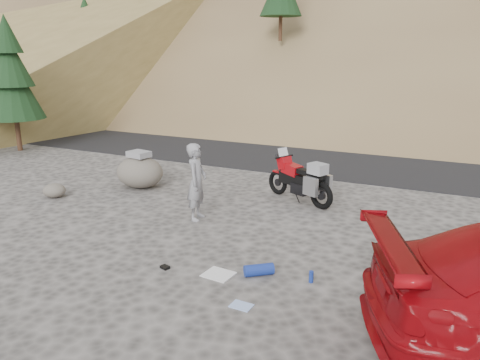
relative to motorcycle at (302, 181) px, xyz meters
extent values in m
plane|color=#3F3D3A|center=(-0.92, -3.14, -0.56)|extent=(140.00, 140.00, 0.00)
cube|color=black|center=(-0.92, 5.86, -0.56)|extent=(120.00, 7.00, 0.05)
cube|color=olive|center=(-30.92, 16.86, 1.44)|extent=(45.29, 46.00, 24.26)
cylinder|color=#382114|center=(-4.92, 10.86, 4.33)|extent=(0.17, 0.17, 1.40)
cylinder|color=#382114|center=(-18.92, 12.86, 3.01)|extent=(0.15, 0.15, 1.26)
cone|color=black|center=(-18.92, 12.86, 4.40)|extent=(1.80, 1.80, 2.03)
cone|color=black|center=(-18.92, 12.86, 5.16)|extent=(1.35, 1.35, 1.58)
cone|color=black|center=(-18.92, 12.86, 5.93)|extent=(0.90, 0.90, 1.13)
cylinder|color=#382114|center=(-11.92, 1.36, 0.21)|extent=(0.18, 0.18, 1.54)
cone|color=black|center=(-11.92, 1.36, 1.91)|extent=(2.20, 2.20, 2.47)
cone|color=black|center=(-11.92, 1.36, 2.85)|extent=(1.65, 1.65, 1.93)
cone|color=black|center=(-11.92, 1.36, 3.78)|extent=(1.10, 1.10, 1.39)
torus|color=black|center=(-0.80, 0.37, -0.23)|extent=(0.64, 0.38, 0.65)
cylinder|color=black|center=(-0.80, 0.37, -0.23)|extent=(0.20, 0.14, 0.20)
torus|color=black|center=(0.60, -0.28, -0.23)|extent=(0.69, 0.42, 0.69)
cylinder|color=black|center=(0.60, -0.28, -0.23)|extent=(0.23, 0.16, 0.22)
cylinder|color=black|center=(-0.72, 0.34, 0.13)|extent=(0.36, 0.21, 0.80)
cylinder|color=black|center=(-0.60, 0.28, 0.51)|extent=(0.30, 0.57, 0.04)
cube|color=black|center=(-0.12, 0.06, -0.02)|extent=(1.18, 0.72, 0.30)
cube|color=black|center=(-0.03, 0.02, -0.21)|extent=(0.53, 0.46, 0.28)
cube|color=#95080E|center=(-0.33, 0.15, 0.23)|extent=(0.60, 0.49, 0.31)
cube|color=#95080E|center=(-0.57, 0.27, 0.35)|extent=(0.41, 0.43, 0.35)
cube|color=silver|center=(-0.63, 0.30, 0.61)|extent=(0.23, 0.32, 0.25)
cube|color=black|center=(0.10, -0.05, 0.25)|extent=(0.59, 0.43, 0.12)
cube|color=black|center=(0.44, -0.20, 0.21)|extent=(0.39, 0.31, 0.10)
cube|color=silver|center=(0.37, -0.45, 0.01)|extent=(0.41, 0.27, 0.45)
cube|color=silver|center=(0.59, 0.01, 0.01)|extent=(0.41, 0.27, 0.45)
cube|color=gray|center=(0.46, -0.21, 0.41)|extent=(0.52, 0.48, 0.26)
cube|color=#95080E|center=(-0.80, 0.37, 0.06)|extent=(0.32, 0.23, 0.04)
cylinder|color=black|center=(-0.06, -0.17, -0.38)|extent=(0.11, 0.20, 0.36)
cylinder|color=silver|center=(0.36, -0.32, -0.17)|extent=(0.45, 0.27, 0.13)
imported|color=gray|center=(-1.73, -2.23, -0.56)|extent=(0.55, 0.72, 1.76)
ellipsoid|color=#56514A|center=(-4.52, -0.72, -0.12)|extent=(1.68, 1.57, 0.87)
cube|color=gray|center=(-4.52, -0.72, 0.40)|extent=(0.73, 0.61, 0.18)
ellipsoid|color=#56514A|center=(-5.97, -2.47, -0.38)|extent=(0.63, 0.57, 0.36)
cube|color=white|center=(0.04, -4.48, -0.55)|extent=(0.53, 0.48, 0.02)
cylinder|color=navy|center=(0.67, -4.19, -0.46)|extent=(0.52, 0.47, 0.20)
cylinder|color=navy|center=(1.55, -4.04, -0.46)|extent=(0.08, 0.08, 0.20)
cone|color=red|center=(2.90, -5.07, -0.48)|extent=(0.14, 0.14, 0.16)
cube|color=black|center=(-0.93, -4.68, -0.54)|extent=(0.19, 0.16, 0.05)
cube|color=#9CB8F1|center=(0.84, -5.23, -0.55)|extent=(0.34, 0.25, 0.01)
camera|label=1|loc=(3.58, -10.88, 3.14)|focal=35.00mm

